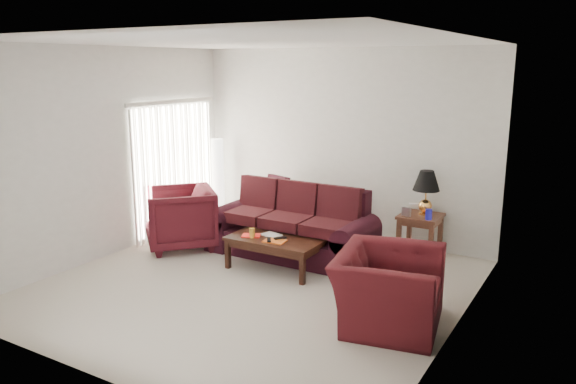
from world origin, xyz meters
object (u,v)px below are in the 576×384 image
object	(u,v)px
sofa	(291,223)
armchair_right	(388,289)
armchair_left	(180,218)
coffee_table	(274,254)
floor_lamp	(218,180)
end_table	(420,236)

from	to	relation	value
sofa	armchair_right	bearing A→B (deg)	-30.56
sofa	armchair_right	xyz separation A→B (m)	(2.02, -1.39, -0.10)
armchair_left	coffee_table	bearing A→B (deg)	39.23
sofa	armchair_left	distance (m)	1.72
coffee_table	floor_lamp	bearing A→B (deg)	134.93
sofa	end_table	xyz separation A→B (m)	(1.64, 0.92, -0.19)
armchair_right	coffee_table	world-z (taller)	armchair_right
sofa	end_table	bearing A→B (deg)	33.27
armchair_right	armchair_left	bearing A→B (deg)	66.47
floor_lamp	armchair_right	distance (m)	4.66
sofa	armchair_left	size ratio (longest dim) A/B	2.39
floor_lamp	armchair_right	world-z (taller)	floor_lamp
floor_lamp	coffee_table	distance (m)	2.69
end_table	coffee_table	distance (m)	2.18
armchair_left	coffee_table	xyz separation A→B (m)	(1.75, -0.10, -0.24)
floor_lamp	sofa	bearing A→B (deg)	-24.54
sofa	armchair_left	bearing A→B (deg)	-157.97
sofa	floor_lamp	xyz separation A→B (m)	(-2.02, 0.92, 0.25)
sofa	floor_lamp	size ratio (longest dim) A/B	1.62
sofa	floor_lamp	distance (m)	2.23
coffee_table	end_table	bearing A→B (deg)	36.41
sofa	end_table	size ratio (longest dim) A/B	3.90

